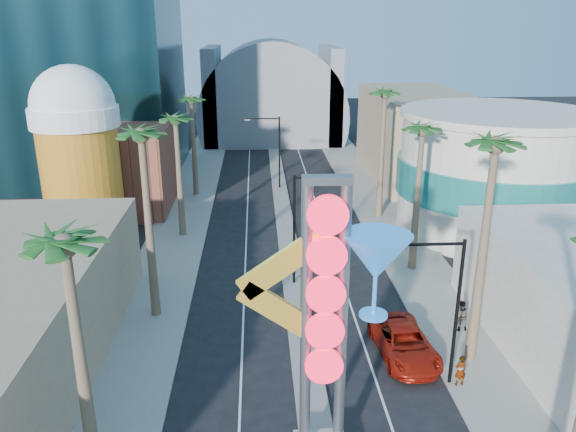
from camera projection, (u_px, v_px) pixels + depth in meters
The scene contains 22 objects.
sidewalk_west at pixel (184, 216), 53.39m from camera, with size 5.00×100.00×0.15m, color gray.
sidewalk_east at pixel (381, 212), 54.40m from camera, with size 5.00×100.00×0.15m, color gray.
median at pixel (282, 205), 56.72m from camera, with size 1.60×84.00×0.15m, color gray.
brick_filler_west at pixel (118, 169), 54.58m from camera, with size 10.00×10.00×8.00m, color brown.
filler_east at pixel (415, 136), 65.38m from camera, with size 10.00×20.00×10.00m, color #9A7F63.
beer_mug at pixel (78, 148), 45.72m from camera, with size 7.00×7.00×14.50m.
turquoise_building at pixel (494, 173), 48.44m from camera, with size 16.60×16.60×10.60m.
canopy at pixel (272, 111), 87.38m from camera, with size 22.00×16.00×22.00m.
neon_sign at pixel (346, 309), 21.36m from camera, with size 6.53×2.60×12.55m.
streetlight_0 at pixel (302, 219), 38.20m from camera, with size 3.79×0.25×8.00m.
streetlight_1 at pixel (274, 145), 60.77m from camera, with size 3.79×0.25×8.00m.
streetlight_2 at pixel (449, 300), 27.24m from camera, with size 3.45×0.25×8.00m.
palm_0 at pixel (66, 262), 19.06m from camera, with size 2.40×2.40×11.70m.
palm_1 at pixel (142, 148), 31.96m from camera, with size 2.40×2.40×12.70m.
palm_2 at pixel (176, 127), 45.60m from camera, with size 2.40×2.40×11.20m.
palm_3 at pixel (192, 106), 56.91m from camera, with size 2.40×2.40×11.20m.
palm_5 at pixel (494, 161), 27.12m from camera, with size 2.40×2.40×13.20m.
palm_6 at pixel (422, 139), 38.87m from camera, with size 2.40×2.40×11.70m.
palm_7 at pixel (385, 102), 49.89m from camera, with size 2.40×2.40×12.70m.
red_pickup at pixel (404, 343), 31.03m from camera, with size 2.79×6.04×1.68m, color #A0190C.
pedestrian_a at pixel (460, 371), 28.28m from camera, with size 0.61×0.40×1.68m, color gray.
pedestrian_b at pixel (460, 315), 33.36m from camera, with size 0.92×0.71×1.89m, color gray.
Camera 1 is at (-2.46, -15.88, 17.68)m, focal length 35.00 mm.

